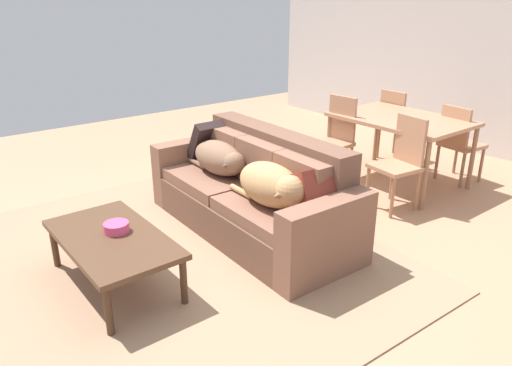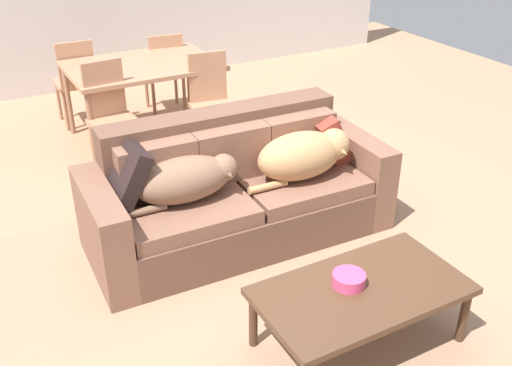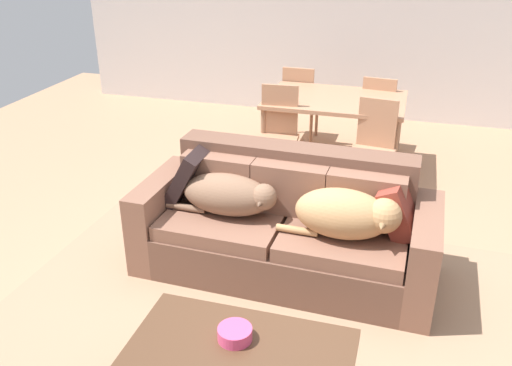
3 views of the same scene
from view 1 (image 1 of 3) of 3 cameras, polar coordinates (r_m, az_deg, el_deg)
ground_plane at (r=4.29m, az=0.05°, el=-6.88°), size 10.00×10.00×0.00m
back_partition at (r=7.03m, az=27.37°, el=13.54°), size 8.00×0.12×2.70m
area_rug at (r=4.12m, az=-8.79°, el=-8.30°), size 3.65×3.06×0.01m
couch at (r=4.35m, az=-0.19°, el=-1.37°), size 2.18×0.93×0.89m
dog_on_left_cushion at (r=4.52m, az=-4.21°, el=2.91°), size 0.84×0.35×0.30m
dog_on_right_cushion at (r=3.81m, az=1.93°, el=-0.27°), size 0.83×0.39×0.34m
throw_pillow_by_left_arm at (r=4.89m, az=-5.23°, el=4.92°), size 0.30×0.45×0.44m
throw_pillow_by_right_arm at (r=3.72m, az=7.60°, el=-1.13°), size 0.33×0.41×0.40m
coffee_table at (r=3.68m, az=-16.51°, el=-6.60°), size 1.16×0.64×0.40m
bowl_on_coffee_table at (r=3.70m, az=-16.08°, el=-5.02°), size 0.18×0.18×0.07m
dining_table at (r=5.65m, az=16.63°, el=6.78°), size 1.40×0.98×0.75m
dining_chair_near_left at (r=5.59m, az=9.32°, el=5.49°), size 0.43×0.43×0.96m
dining_chair_near_right at (r=4.99m, az=16.63°, el=2.70°), size 0.45×0.45×0.92m
dining_chair_far_left at (r=6.48m, az=16.12°, el=6.91°), size 0.41×0.41×0.91m
dining_chair_far_right at (r=5.93m, az=22.70°, el=4.63°), size 0.44×0.44×0.88m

